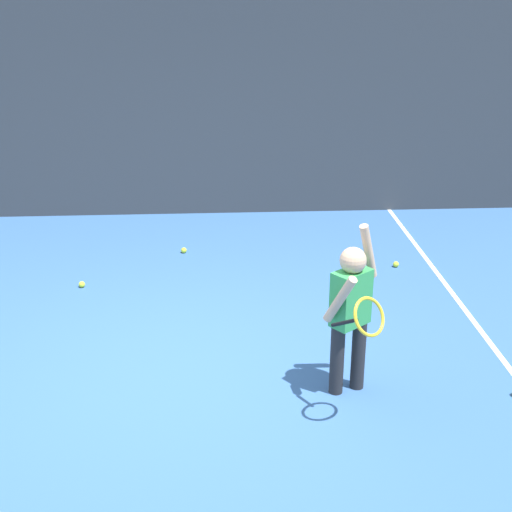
{
  "coord_description": "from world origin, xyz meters",
  "views": [
    {
      "loc": [
        0.35,
        -5.06,
        3.05
      ],
      "look_at": [
        0.67,
        0.43,
        0.85
      ],
      "focal_mm": 49.22,
      "sensor_mm": 36.0,
      "label": 1
    }
  ],
  "objects": [
    {
      "name": "tennis_ball_3",
      "position": [
        -1.09,
        1.78,
        0.03
      ],
      "size": [
        0.07,
        0.07,
        0.07
      ],
      "primitive_type": "sphere",
      "color": "#CCE033",
      "rests_on": "ground"
    },
    {
      "name": "ground_plane",
      "position": [
        0.0,
        0.0,
        0.0
      ],
      "size": [
        20.0,
        20.0,
        0.0
      ],
      "primitive_type": "plane",
      "color": "#335B93"
    },
    {
      "name": "tennis_player",
      "position": [
        1.35,
        -0.35,
        0.73
      ],
      "size": [
        0.48,
        0.86,
        1.35
      ],
      "rotation": [
        0.0,
        0.0,
        0.66
      ],
      "color": "#232326",
      "rests_on": "ground"
    },
    {
      "name": "fence_post_1",
      "position": [
        0.0,
        4.3,
        1.52
      ],
      "size": [
        0.09,
        0.09,
        3.04
      ],
      "primitive_type": "cylinder",
      "color": "slate",
      "rests_on": "ground"
    },
    {
      "name": "back_fence_windscreen",
      "position": [
        0.0,
        4.24,
        1.45
      ],
      "size": [
        10.58,
        0.08,
        2.89
      ],
      "primitive_type": "cube",
      "color": "#383D42",
      "rests_on": "ground"
    },
    {
      "name": "court_line_sideline",
      "position": [
        2.77,
        1.0,
        0.0
      ],
      "size": [
        0.05,
        9.0,
        0.0
      ],
      "primitive_type": "cube",
      "color": "white",
      "rests_on": "ground"
    },
    {
      "name": "tennis_ball_0",
      "position": [
        -0.05,
        2.71,
        0.03
      ],
      "size": [
        0.07,
        0.07,
        0.07
      ],
      "primitive_type": "sphere",
      "color": "#CCE033",
      "rests_on": "ground"
    },
    {
      "name": "tennis_ball_5",
      "position": [
        2.35,
        2.14,
        0.03
      ],
      "size": [
        0.07,
        0.07,
        0.07
      ],
      "primitive_type": "sphere",
      "color": "#CCE033",
      "rests_on": "ground"
    }
  ]
}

